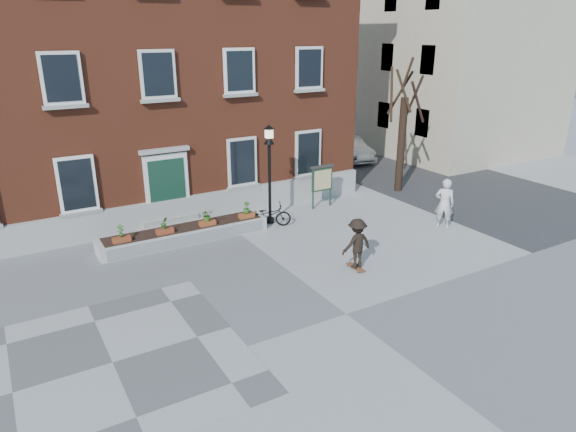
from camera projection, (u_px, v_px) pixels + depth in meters
ground at (346, 314)px, 13.97m from camera, size 100.00×100.00×0.00m
checker_patch at (113, 363)px, 11.92m from camera, size 6.00×6.00×0.01m
bicycle at (268, 215)px, 20.06m from camera, size 1.87×1.27×0.93m
parked_car at (348, 148)px, 30.37m from camera, size 2.00×4.39×1.39m
bystander at (444, 204)px, 19.73m from camera, size 0.85×0.85×1.99m
brick_building at (122, 54)px, 22.19m from camera, size 18.40×10.85×12.60m
planter_assembly at (185, 233)px, 18.73m from camera, size 6.20×1.12×1.15m
bare_tree at (402, 133)px, 23.79m from camera, size 1.83×1.83×6.16m
side_street at (388, 34)px, 36.17m from camera, size 15.20×36.00×14.50m
lamp_post at (269, 161)px, 19.74m from camera, size 0.40×0.40×3.93m
notice_board at (322, 179)px, 21.97m from camera, size 1.10×0.16×1.87m
skateboarder at (357, 243)px, 16.30m from camera, size 1.08×0.78×1.72m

